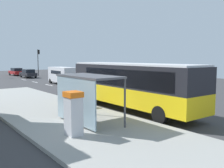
{
  "coord_description": "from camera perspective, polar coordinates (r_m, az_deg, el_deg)",
  "views": [
    {
      "loc": [
        -13.02,
        -11.66,
        3.59
      ],
      "look_at": [
        -1.0,
        3.85,
        1.5
      ],
      "focal_mm": 39.77,
      "sensor_mm": 36.0,
      "label": 1
    }
  ],
  "objects": [
    {
      "name": "bus",
      "position": [
        16.97,
        4.27,
        0.15
      ],
      "size": [
        2.71,
        11.05,
        3.21
      ],
      "color": "yellow",
      "rests_on": "ground"
    },
    {
      "name": "traffic_light_near_side",
      "position": [
        50.97,
        -16.57,
        5.66
      ],
      "size": [
        0.49,
        0.28,
        5.2
      ],
      "color": "#2D2D2D",
      "rests_on": "ground"
    },
    {
      "name": "sedan_near",
      "position": [
        46.99,
        -18.71,
        2.35
      ],
      "size": [
        1.88,
        4.42,
        1.52
      ],
      "color": "black",
      "rests_on": "ground"
    },
    {
      "name": "ground_plane",
      "position": [
        29.0,
        -10.8,
        -1.18
      ],
      "size": [
        56.0,
        92.0,
        0.04
      ],
      "primitive_type": "cube",
      "color": "#38383A"
    },
    {
      "name": "sidewalk_platform",
      "position": [
        15.58,
        -11.7,
        -7.03
      ],
      "size": [
        6.2,
        30.0,
        0.18
      ],
      "primitive_type": "cube",
      "color": "#999993",
      "rests_on": "ground"
    },
    {
      "name": "lane_stripe_seg_6",
      "position": [
        38.21,
        -17.3,
        0.42
      ],
      "size": [
        0.16,
        2.2,
        0.01
      ],
      "primitive_type": "cube",
      "color": "silver",
      "rests_on": "ground"
    },
    {
      "name": "bus_shelter",
      "position": [
        12.84,
        -6.52,
        -0.64
      ],
      "size": [
        1.8,
        4.0,
        2.5
      ],
      "color": "#4C4C51",
      "rests_on": "sidewalk_platform"
    },
    {
      "name": "lane_stripe_seg_7",
      "position": [
        42.92,
        -19.64,
        0.94
      ],
      "size": [
        0.16,
        2.2,
        0.01
      ],
      "primitive_type": "cube",
      "color": "silver",
      "rests_on": "ground"
    },
    {
      "name": "ticket_machine",
      "position": [
        11.08,
        -8.85,
        -6.6
      ],
      "size": [
        0.66,
        0.76,
        1.94
      ],
      "color": "silver",
      "rests_on": "sidewalk_platform"
    },
    {
      "name": "white_van",
      "position": [
        34.19,
        -11.28,
        2.2
      ],
      "size": [
        2.11,
        5.24,
        2.3
      ],
      "color": "silver",
      "rests_on": "ground"
    },
    {
      "name": "lane_stripe_seg_4",
      "position": [
        29.11,
        -10.36,
        -1.09
      ],
      "size": [
        0.16,
        2.2,
        0.01
      ],
      "primitive_type": "cube",
      "color": "silver",
      "rests_on": "ground"
    },
    {
      "name": "sedan_far",
      "position": [
        53.6,
        -21.15,
        2.68
      ],
      "size": [
        1.9,
        4.43,
        1.52
      ],
      "color": "#A51919",
      "rests_on": "ground"
    },
    {
      "name": "lane_stripe_seg_1",
      "position": [
        17.39,
        13.23,
        -5.97
      ],
      "size": [
        0.16,
        2.2,
        0.01
      ],
      "primitive_type": "cube",
      "color": "silver",
      "rests_on": "ground"
    },
    {
      "name": "lane_stripe_seg_2",
      "position": [
        20.84,
        2.47,
        -3.83
      ],
      "size": [
        0.16,
        2.2,
        0.01
      ],
      "primitive_type": "cube",
      "color": "silver",
      "rests_on": "ground"
    },
    {
      "name": "recycling_bin_blue",
      "position": [
        17.22,
        -6.38,
        -3.77
      ],
      "size": [
        0.52,
        0.52,
        0.95
      ],
      "primitive_type": "cylinder",
      "color": "blue",
      "rests_on": "sidewalk_platform"
    },
    {
      "name": "lane_stripe_seg_3",
      "position": [
        24.81,
        -5.02,
        -2.25
      ],
      "size": [
        0.16,
        2.2,
        0.01
      ],
      "primitive_type": "cube",
      "color": "silver",
      "rests_on": "ground"
    },
    {
      "name": "recycling_bin_yellow",
      "position": [
        17.81,
        -7.56,
        -3.46
      ],
      "size": [
        0.52,
        0.52,
        0.95
      ],
      "primitive_type": "cylinder",
      "color": "yellow",
      "rests_on": "sidewalk_platform"
    },
    {
      "name": "lane_stripe_seg_5",
      "position": [
        33.6,
        -14.3,
        -0.23
      ],
      "size": [
        0.16,
        2.2,
        0.01
      ],
      "primitive_type": "cube",
      "color": "silver",
      "rests_on": "ground"
    }
  ]
}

